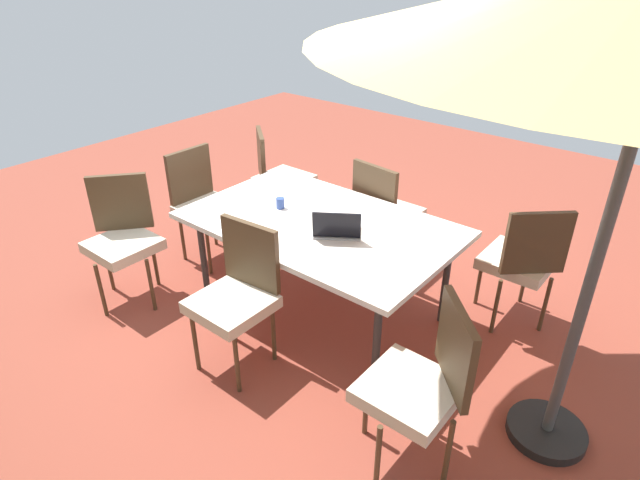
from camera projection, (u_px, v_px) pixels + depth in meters
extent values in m
cube|color=brown|center=(320.00, 308.00, 4.14)|extent=(10.00, 10.00, 0.02)
cube|color=silver|center=(320.00, 224.00, 3.78)|extent=(1.92, 1.19, 0.04)
cylinder|color=#333333|center=(446.00, 281.00, 3.82)|extent=(0.05, 0.05, 0.71)
cylinder|color=#333333|center=(281.00, 217.00, 4.72)|extent=(0.05, 0.05, 0.71)
cylinder|color=#333333|center=(377.00, 343.00, 3.21)|extent=(0.05, 0.05, 0.71)
cylinder|color=#333333|center=(203.00, 257.00, 4.11)|extent=(0.05, 0.05, 0.71)
cylinder|color=#4C4C4C|center=(599.00, 254.00, 2.46)|extent=(0.06, 0.06, 2.43)
cylinder|color=black|center=(546.00, 431.00, 3.04)|extent=(0.44, 0.44, 0.06)
cube|color=beige|center=(409.00, 391.00, 2.69)|extent=(0.46, 0.46, 0.08)
cube|color=#4C3823|center=(456.00, 348.00, 2.57)|extent=(0.33, 0.34, 0.45)
cylinder|color=#4C3823|center=(366.00, 404.00, 2.96)|extent=(0.03, 0.03, 0.45)
cylinder|color=#4C3823|center=(378.00, 458.00, 2.64)|extent=(0.03, 0.03, 0.45)
cylinder|color=#4C3823|center=(429.00, 400.00, 2.98)|extent=(0.03, 0.03, 0.45)
cylinder|color=#4C3823|center=(448.00, 453.00, 2.67)|extent=(0.03, 0.03, 0.45)
cube|color=beige|center=(389.00, 214.00, 4.46)|extent=(0.46, 0.46, 0.08)
cube|color=#4C3823|center=(374.00, 193.00, 4.21)|extent=(0.44, 0.09, 0.45)
cylinder|color=#4C3823|center=(416.00, 242.00, 4.59)|extent=(0.03, 0.03, 0.45)
cylinder|color=#4C3823|center=(385.00, 228.00, 4.81)|extent=(0.03, 0.03, 0.45)
cylinder|color=#4C3823|center=(390.00, 257.00, 4.37)|extent=(0.03, 0.03, 0.45)
cylinder|color=#4C3823|center=(358.00, 241.00, 4.60)|extent=(0.03, 0.03, 0.45)
cube|color=beige|center=(284.00, 180.00, 5.12)|extent=(0.46, 0.46, 0.08)
cube|color=#4C3823|center=(261.00, 155.00, 4.96)|extent=(0.36, 0.31, 0.45)
cylinder|color=#4C3823|center=(306.00, 211.00, 5.12)|extent=(0.03, 0.03, 0.45)
cylinder|color=#4C3823|center=(300.00, 196.00, 5.43)|extent=(0.03, 0.03, 0.45)
cylinder|color=#4C3823|center=(269.00, 214.00, 5.07)|extent=(0.03, 0.03, 0.45)
cylinder|color=#4C3823|center=(265.00, 199.00, 5.38)|extent=(0.03, 0.03, 0.45)
cube|color=beige|center=(208.00, 209.00, 4.55)|extent=(0.46, 0.46, 0.08)
cube|color=#4C3823|center=(190.00, 174.00, 4.54)|extent=(0.05, 0.44, 0.45)
cylinder|color=#4C3823|center=(209.00, 250.00, 4.46)|extent=(0.03, 0.03, 0.45)
cylinder|color=#4C3823|center=(240.00, 235.00, 4.70)|extent=(0.03, 0.03, 0.45)
cylinder|color=#4C3823|center=(182.00, 237.00, 4.66)|extent=(0.03, 0.03, 0.45)
cylinder|color=#4C3823|center=(214.00, 223.00, 4.90)|extent=(0.03, 0.03, 0.45)
cube|color=beige|center=(123.00, 246.00, 3.99)|extent=(0.46, 0.46, 0.08)
cube|color=#4C3823|center=(120.00, 202.00, 4.05)|extent=(0.31, 0.36, 0.45)
cylinder|color=#4C3823|center=(101.00, 290.00, 3.94)|extent=(0.03, 0.03, 0.45)
cylinder|color=#4C3823|center=(151.00, 285.00, 4.00)|extent=(0.03, 0.03, 0.45)
cylinder|color=#4C3823|center=(109.00, 265.00, 4.25)|extent=(0.03, 0.03, 0.45)
cylinder|color=#4C3823|center=(155.00, 261.00, 4.31)|extent=(0.03, 0.03, 0.45)
cube|color=beige|center=(517.00, 261.00, 3.80)|extent=(0.46, 0.46, 0.08)
cube|color=#4C3823|center=(537.00, 243.00, 3.49)|extent=(0.35, 0.33, 0.45)
cylinder|color=#4C3823|center=(525.00, 278.00, 4.09)|extent=(0.03, 0.03, 0.45)
cylinder|color=#4C3823|center=(479.00, 279.00, 4.07)|extent=(0.03, 0.03, 0.45)
cylinder|color=#4C3823|center=(545.00, 305.00, 3.78)|extent=(0.03, 0.03, 0.45)
cylinder|color=#4C3823|center=(496.00, 307.00, 3.76)|extent=(0.03, 0.03, 0.45)
cube|color=beige|center=(232.00, 304.00, 3.34)|extent=(0.46, 0.46, 0.08)
cube|color=#4C3823|center=(251.00, 254.00, 3.36)|extent=(0.44, 0.08, 0.45)
cylinder|color=#4C3823|center=(195.00, 342.00, 3.42)|extent=(0.03, 0.03, 0.45)
cylinder|color=#4C3823|center=(237.00, 363.00, 3.25)|extent=(0.03, 0.03, 0.45)
cylinder|color=#4C3823|center=(233.00, 314.00, 3.68)|extent=(0.03, 0.03, 0.45)
cylinder|color=#4C3823|center=(273.00, 333.00, 3.51)|extent=(0.03, 0.03, 0.45)
cube|color=gray|center=(337.00, 232.00, 3.62)|extent=(0.39, 0.36, 0.02)
cube|color=black|center=(337.00, 225.00, 3.47)|extent=(0.29, 0.22, 0.20)
cylinder|color=#334C99|center=(280.00, 203.00, 3.95)|extent=(0.06, 0.06, 0.08)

